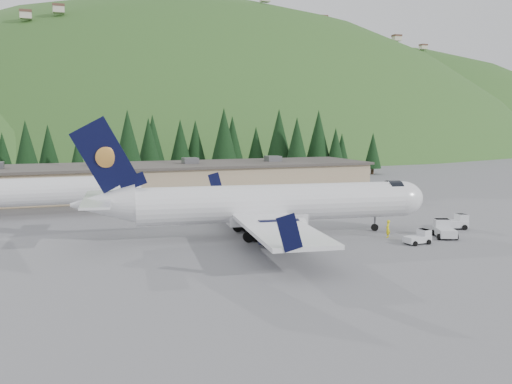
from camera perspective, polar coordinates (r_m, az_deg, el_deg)
The scene contains 10 objects.
ground at distance 61.27m, azimuth 1.95°, elevation -4.36°, with size 600.00×600.00×0.00m, color slate.
airliner at distance 60.42m, azimuth 0.94°, elevation -1.27°, with size 38.22×35.97×12.68m.
second_airliner at distance 78.13m, azimuth -21.73°, elevation 0.08°, with size 27.50×11.00×10.05m.
baggage_tug_a at distance 59.33m, azimuth 16.01°, elevation -4.39°, with size 2.77×1.84×1.41m.
baggage_tug_b at distance 68.66m, azimuth 19.28°, elevation -2.87°, with size 3.45×2.45×1.70m.
baggage_tug_c at distance 63.39m, azimuth 18.27°, elevation -3.59°, with size 2.99×3.78×1.81m.
terminal_building at distance 95.73m, azimuth -9.49°, elevation 1.26°, with size 71.00×17.00×6.10m.
ramp_worker at distance 61.61m, azimuth 13.04°, elevation -3.60°, with size 0.68×0.45×1.86m, color yellow.
tree_line at distance 119.62m, azimuth -10.58°, elevation 4.62°, with size 111.28×19.68×13.89m.
hills at distance 289.75m, azimuth -3.98°, elevation -12.09°, with size 614.00×330.00×300.00m.
Camera 1 is at (-22.72, -55.60, 12.12)m, focal length 40.00 mm.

